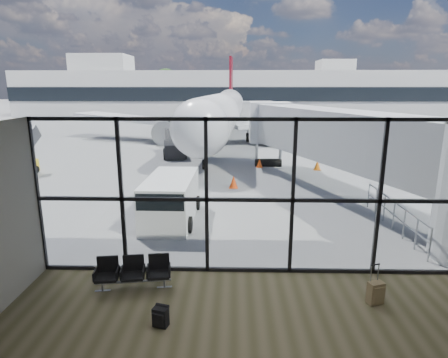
{
  "coord_description": "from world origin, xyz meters",
  "views": [
    {
      "loc": [
        -0.45,
        -10.03,
        5.28
      ],
      "look_at": [
        -0.79,
        3.0,
        2.05
      ],
      "focal_mm": 30.0,
      "sensor_mm": 36.0,
      "label": 1
    }
  ],
  "objects_px": {
    "seating_row": "(133,271)",
    "belt_loader": "(174,148)",
    "airliner": "(222,112)",
    "service_van": "(170,199)",
    "backpack": "(160,317)",
    "suitcase": "(376,293)",
    "mobile_stairs": "(14,167)"
  },
  "relations": [
    {
      "from": "seating_row",
      "to": "belt_loader",
      "type": "distance_m",
      "value": 19.52
    },
    {
      "from": "airliner",
      "to": "service_van",
      "type": "distance_m",
      "value": 23.59
    },
    {
      "from": "backpack",
      "to": "suitcase",
      "type": "bearing_deg",
      "value": 27.98
    },
    {
      "from": "suitcase",
      "to": "service_van",
      "type": "xyz_separation_m",
      "value": [
        -6.07,
        5.81,
        0.61
      ]
    },
    {
      "from": "airliner",
      "to": "mobile_stairs",
      "type": "xyz_separation_m",
      "value": [
        -12.08,
        -15.93,
        -2.25
      ]
    },
    {
      "from": "airliner",
      "to": "service_van",
      "type": "bearing_deg",
      "value": -90.31
    },
    {
      "from": "backpack",
      "to": "service_van",
      "type": "relative_size",
      "value": 0.12
    },
    {
      "from": "seating_row",
      "to": "backpack",
      "type": "height_order",
      "value": "seating_row"
    },
    {
      "from": "airliner",
      "to": "belt_loader",
      "type": "relative_size",
      "value": 8.18
    },
    {
      "from": "seating_row",
      "to": "belt_loader",
      "type": "bearing_deg",
      "value": 87.61
    },
    {
      "from": "seating_row",
      "to": "suitcase",
      "type": "distance_m",
      "value": 6.26
    },
    {
      "from": "suitcase",
      "to": "mobile_stairs",
      "type": "xyz_separation_m",
      "value": [
        -16.85,
        13.37,
        0.25
      ]
    },
    {
      "from": "suitcase",
      "to": "service_van",
      "type": "distance_m",
      "value": 8.43
    },
    {
      "from": "suitcase",
      "to": "service_van",
      "type": "height_order",
      "value": "service_van"
    },
    {
      "from": "backpack",
      "to": "service_van",
      "type": "distance_m",
      "value": 6.95
    },
    {
      "from": "backpack",
      "to": "suitcase",
      "type": "relative_size",
      "value": 0.49
    },
    {
      "from": "belt_loader",
      "to": "mobile_stairs",
      "type": "relative_size",
      "value": 1.27
    },
    {
      "from": "service_van",
      "to": "mobile_stairs",
      "type": "xyz_separation_m",
      "value": [
        -10.78,
        7.55,
        -0.35
      ]
    },
    {
      "from": "mobile_stairs",
      "to": "seating_row",
      "type": "bearing_deg",
      "value": -45.06
    },
    {
      "from": "airliner",
      "to": "backpack",
      "type": "bearing_deg",
      "value": -87.91
    },
    {
      "from": "seating_row",
      "to": "belt_loader",
      "type": "xyz_separation_m",
      "value": [
        -1.93,
        19.43,
        0.16
      ]
    },
    {
      "from": "suitcase",
      "to": "airliner",
      "type": "distance_m",
      "value": 29.78
    },
    {
      "from": "seating_row",
      "to": "belt_loader",
      "type": "relative_size",
      "value": 0.45
    },
    {
      "from": "mobile_stairs",
      "to": "service_van",
      "type": "bearing_deg",
      "value": -29.95
    },
    {
      "from": "service_van",
      "to": "mobile_stairs",
      "type": "distance_m",
      "value": 13.17
    },
    {
      "from": "backpack",
      "to": "service_van",
      "type": "xyz_separation_m",
      "value": [
        -0.89,
        6.85,
        0.67
      ]
    },
    {
      "from": "backpack",
      "to": "belt_loader",
      "type": "relative_size",
      "value": 0.11
    },
    {
      "from": "suitcase",
      "to": "service_van",
      "type": "bearing_deg",
      "value": 117.78
    },
    {
      "from": "service_van",
      "to": "backpack",
      "type": "bearing_deg",
      "value": -81.72
    },
    {
      "from": "suitcase",
      "to": "mobile_stairs",
      "type": "distance_m",
      "value": 21.51
    },
    {
      "from": "backpack",
      "to": "mobile_stairs",
      "type": "distance_m",
      "value": 18.55
    },
    {
      "from": "mobile_stairs",
      "to": "belt_loader",
      "type": "bearing_deg",
      "value": 42.67
    }
  ]
}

